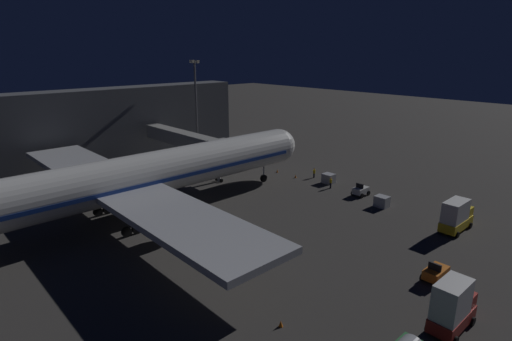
{
  "coord_description": "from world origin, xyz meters",
  "views": [
    {
      "loc": [
        -46.47,
        27.66,
        21.05
      ],
      "look_at": [
        -3.0,
        -12.42,
        3.5
      ],
      "focal_mm": 28.43,
      "sensor_mm": 36.0,
      "label": 1
    }
  ],
  "objects": [
    {
      "name": "catering_truck",
      "position": [
        -29.61,
        -20.8,
        1.96
      ],
      "size": [
        2.36,
        5.53,
        3.95
      ],
      "color": "yellow",
      "rests_on": "ground_plane"
    },
    {
      "name": "ground_crew_near_nose_gear",
      "position": [
        -4.3,
        -24.82,
        0.93
      ],
      "size": [
        0.4,
        0.4,
        1.69
      ],
      "color": "black",
      "rests_on": "ground_plane"
    },
    {
      "name": "terminal_wall",
      "position": [
        31.0,
        7.77,
        7.05
      ],
      "size": [
        6.0,
        80.0,
        14.1
      ],
      "primitive_type": "cube",
      "color": "#4C4F54",
      "rests_on": "ground_plane"
    },
    {
      "name": "ground_crew_by_belt_loader",
      "position": [
        -9.65,
        -22.43,
        0.97
      ],
      "size": [
        0.4,
        0.4,
        1.77
      ],
      "color": "black",
      "rests_on": "ground_plane"
    },
    {
      "name": "pushback_tug",
      "position": [
        -33.0,
        -7.99,
        0.78
      ],
      "size": [
        1.86,
        2.77,
        1.95
      ],
      "color": "orange",
      "rests_on": "ground_plane"
    },
    {
      "name": "ground_plane",
      "position": [
        0.0,
        0.0,
        0.0
      ],
      "size": [
        320.0,
        320.0,
        0.0
      ],
      "primitive_type": "plane",
      "color": "#383533"
    },
    {
      "name": "baggage_container_mid_row",
      "position": [
        -7.78,
        -24.33,
        0.79
      ],
      "size": [
        1.83,
        1.62,
        1.57
      ],
      "primitive_type": "cube",
      "color": "#B7BABF",
      "rests_on": "ground_plane"
    },
    {
      "name": "baggage_container_near_belt",
      "position": [
        -19.41,
        -21.27,
        0.77
      ],
      "size": [
        1.82,
        1.51,
        1.55
      ],
      "primitive_type": "cube",
      "color": "#B7BABF",
      "rests_on": "ground_plane"
    },
    {
      "name": "jet_bridge",
      "position": [
        12.95,
        -11.48,
        5.64
      ],
      "size": [
        24.39,
        3.4,
        7.17
      ],
      "color": "#9E9E99",
      "rests_on": "ground_plane"
    },
    {
      "name": "apron_floodlight_mast",
      "position": [
        25.5,
        -21.41,
        11.04
      ],
      "size": [
        2.9,
        0.5,
        19.16
      ],
      "color": "#59595E",
      "rests_on": "ground_plane"
    },
    {
      "name": "traffic_cone_nose_port",
      "position": [
        -2.2,
        -22.42,
        0.28
      ],
      "size": [
        0.36,
        0.36,
        0.55
      ],
      "primitive_type": "cone",
      "color": "orange",
      "rests_on": "ground_plane"
    },
    {
      "name": "traffic_cone_nose_starboard",
      "position": [
        2.2,
        -22.42,
        0.28
      ],
      "size": [
        0.36,
        0.36,
        0.55
      ],
      "primitive_type": "cone",
      "color": "orange",
      "rests_on": "ground_plane"
    },
    {
      "name": "traffic_cone_wingtip_svc_side",
      "position": [
        -27.74,
        7.71,
        0.28
      ],
      "size": [
        0.36,
        0.36,
        0.55
      ],
      "primitive_type": "cone",
      "color": "orange",
      "rests_on": "ground_plane"
    },
    {
      "name": "baggage_tug_spare",
      "position": [
        -14.77,
        -23.08,
        0.78
      ],
      "size": [
        1.86,
        2.52,
        1.95
      ],
      "color": "silver",
      "rests_on": "ground_plane"
    },
    {
      "name": "cargo_truck_aft",
      "position": [
        -36.93,
        -1.83,
        2.12
      ],
      "size": [
        2.36,
        4.75,
        4.34
      ],
      "color": "maroon",
      "rests_on": "ground_plane"
    },
    {
      "name": "airliner_at_gate",
      "position": [
        0.0,
        9.09,
        5.54
      ],
      "size": [
        52.47,
        65.55,
        18.4
      ],
      "color": "silver",
      "rests_on": "ground_plane"
    }
  ]
}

